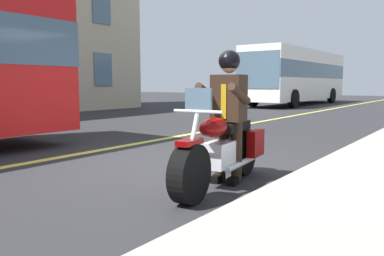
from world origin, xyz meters
The scene contains 5 objects.
ground_plane centered at (0.00, 0.00, 0.00)m, with size 80.00×80.00×0.00m, color #28282B.
lane_center_stripe centered at (0.00, -2.00, 0.01)m, with size 60.00×0.16×0.01m, color #E5DB4C.
motorcycle_main centered at (0.70, 1.31, 0.45)m, with size 2.22×0.78×1.26m.
rider_main centered at (0.52, 1.28, 1.04)m, with size 0.67×0.61×1.74m.
bus_far centered at (-18.47, -5.10, 1.87)m, with size 11.05×2.70×3.30m.
Camera 1 is at (4.80, 3.85, 1.31)m, focal length 35.77 mm.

